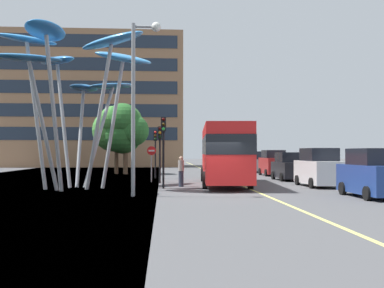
% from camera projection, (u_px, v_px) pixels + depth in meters
% --- Properties ---
extents(ground, '(120.00, 240.00, 0.10)m').
position_uv_depth(ground, '(203.00, 195.00, 21.43)').
color(ground, '#4C4C4F').
extents(red_bus, '(3.29, 11.29, 3.79)m').
position_uv_depth(red_bus, '(224.00, 151.00, 27.74)').
color(red_bus, red).
rests_on(red_bus, ground).
extents(leaf_sculpture, '(8.42, 10.30, 8.44)m').
position_uv_depth(leaf_sculpture, '(77.00, 68.00, 24.98)').
color(leaf_sculpture, '#9EA0A5').
rests_on(leaf_sculpture, ground).
extents(traffic_light_kerb_near, '(0.28, 0.42, 3.94)m').
position_uv_depth(traffic_light_kerb_near, '(163.00, 137.00, 24.84)').
color(traffic_light_kerb_near, black).
rests_on(traffic_light_kerb_near, ground).
extents(traffic_light_kerb_far, '(0.28, 0.42, 3.66)m').
position_uv_depth(traffic_light_kerb_far, '(160.00, 142.00, 29.20)').
color(traffic_light_kerb_far, black).
rests_on(traffic_light_kerb_far, ground).
extents(traffic_light_island_mid, '(0.28, 0.42, 3.67)m').
position_uv_depth(traffic_light_island_mid, '(155.00, 144.00, 34.53)').
color(traffic_light_island_mid, black).
rests_on(traffic_light_island_mid, ground).
extents(car_parked_near, '(1.96, 4.17, 2.17)m').
position_uv_depth(car_parked_near, '(374.00, 174.00, 20.02)').
color(car_parked_near, navy).
rests_on(car_parked_near, ground).
extents(car_parked_mid, '(1.94, 4.27, 2.24)m').
position_uv_depth(car_parked_mid, '(319.00, 169.00, 26.37)').
color(car_parked_mid, silver).
rests_on(car_parked_mid, ground).
extents(car_parked_far, '(2.10, 3.94, 2.00)m').
position_uv_depth(car_parked_far, '(290.00, 167.00, 32.34)').
color(car_parked_far, black).
rests_on(car_parked_far, ground).
extents(car_side_street, '(1.97, 3.89, 2.19)m').
position_uv_depth(car_side_street, '(273.00, 164.00, 38.92)').
color(car_side_street, maroon).
rests_on(car_side_street, ground).
extents(car_far_side, '(2.06, 4.53, 2.10)m').
position_uv_depth(car_far_side, '(258.00, 162.00, 45.77)').
color(car_far_side, gray).
rests_on(car_far_side, ground).
extents(street_lamp, '(1.35, 0.44, 7.96)m').
position_uv_depth(street_lamp, '(139.00, 86.00, 20.59)').
color(street_lamp, gray).
rests_on(street_lamp, ground).
extents(tree_pavement_near, '(4.23, 4.15, 6.49)m').
position_uv_depth(tree_pavement_near, '(126.00, 131.00, 41.57)').
color(tree_pavement_near, brown).
rests_on(tree_pavement_near, ground).
extents(tree_pavement_far, '(4.71, 4.50, 6.47)m').
position_uv_depth(tree_pavement_far, '(118.00, 127.00, 42.39)').
color(tree_pavement_far, brown).
rests_on(tree_pavement_far, ground).
extents(pedestrian, '(0.34, 0.34, 1.76)m').
position_uv_depth(pedestrian, '(181.00, 171.00, 26.27)').
color(pedestrian, '#2D3342').
rests_on(pedestrian, ground).
extents(no_entry_sign, '(0.60, 0.12, 2.41)m').
position_uv_depth(no_entry_sign, '(152.00, 158.00, 30.46)').
color(no_entry_sign, gray).
rests_on(no_entry_sign, ground).
extents(backdrop_building, '(25.92, 10.82, 18.61)m').
position_uv_depth(backdrop_building, '(92.00, 102.00, 65.51)').
color(backdrop_building, '#936B4C').
rests_on(backdrop_building, ground).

